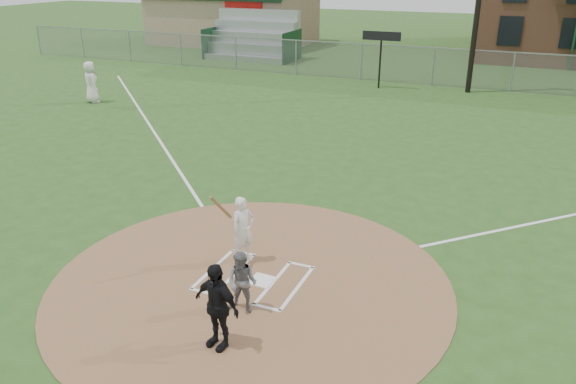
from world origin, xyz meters
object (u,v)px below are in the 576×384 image
at_px(umpire, 217,306).
at_px(batter_at_plate, 243,230).
at_px(ondeck_player, 91,82).
at_px(catcher, 242,282).
at_px(home_plate, 262,281).

height_order(umpire, batter_at_plate, batter_at_plate).
distance_m(umpire, batter_at_plate, 2.98).
distance_m(ondeck_player, batter_at_plate, 17.55).
bearing_deg(catcher, home_plate, 92.52).
relative_size(home_plate, catcher, 0.39).
xyz_separation_m(home_plate, batter_at_plate, (-0.74, 0.63, 0.76)).
distance_m(catcher, ondeck_player, 19.32).
height_order(catcher, batter_at_plate, batter_at_plate).
bearing_deg(ondeck_player, umpire, 168.34).
height_order(ondeck_player, batter_at_plate, ondeck_player).
height_order(home_plate, batter_at_plate, batter_at_plate).
relative_size(umpire, batter_at_plate, 0.91).
relative_size(ondeck_player, batter_at_plate, 1.08).
relative_size(home_plate, umpire, 0.30).
bearing_deg(batter_at_plate, ondeck_player, 141.46).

